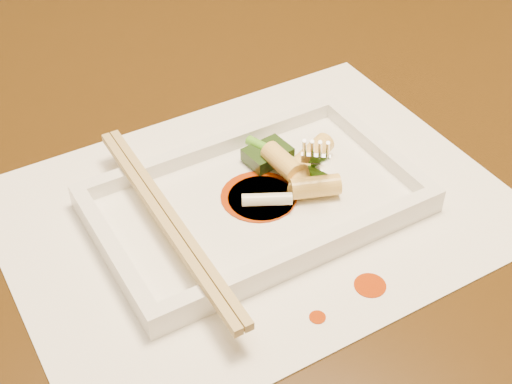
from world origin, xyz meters
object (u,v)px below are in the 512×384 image
chopstick_a (163,221)px  placemat (256,209)px  fork (320,90)px  table (177,190)px  plate_base (256,205)px

chopstick_a → placemat: bearing=0.0°
placemat → fork: 0.11m
table → placemat: size_ratio=3.50×
fork → chopstick_a: bearing=-173.2°
plate_base → fork: size_ratio=1.86×
placemat → plate_base: (0.00, 0.00, 0.00)m
plate_base → fork: (0.07, 0.02, 0.08)m
table → chopstick_a: size_ratio=5.77×
plate_base → chopstick_a: chopstick_a is taller
table → fork: (0.07, -0.15, 0.18)m
chopstick_a → fork: bearing=6.8°
plate_base → table: bearing=90.6°
table → placemat: (0.00, -0.16, 0.10)m
chopstick_a → fork: fork is taller
table → placemat: placemat is taller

